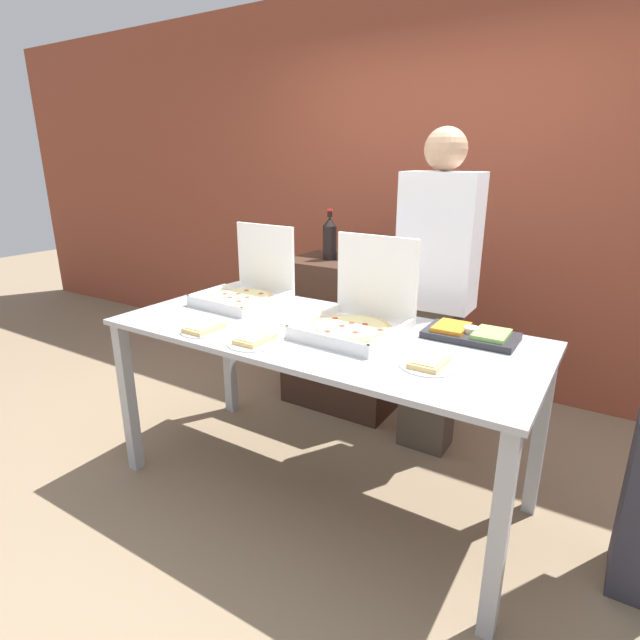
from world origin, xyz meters
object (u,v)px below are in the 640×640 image
at_px(pizza_box_far_left, 357,316).
at_px(paper_plate_front_left, 204,329).
at_px(veggie_tray, 471,334).
at_px(pizza_box_near_right, 247,288).
at_px(soda_bottle, 330,238).
at_px(person_guest_cap, 435,292).
at_px(soda_can_silver, 354,250).
at_px(paper_plate_front_right, 255,340).
at_px(paper_plate_front_center, 429,363).

bearing_deg(pizza_box_far_left, paper_plate_front_left, -145.38).
bearing_deg(veggie_tray, pizza_box_near_right, -177.36).
distance_m(veggie_tray, soda_bottle, 1.32).
bearing_deg(paper_plate_front_left, person_guest_cap, 52.57).
xyz_separation_m(pizza_box_near_right, soda_can_silver, (0.24, 0.80, 0.12)).
bearing_deg(paper_plate_front_right, person_guest_cap, 64.73).
bearing_deg(pizza_box_far_left, soda_bottle, 130.96).
distance_m(soda_bottle, soda_can_silver, 0.18).
bearing_deg(pizza_box_near_right, paper_plate_front_center, -12.67).
xyz_separation_m(paper_plate_front_left, paper_plate_front_center, (1.03, 0.17, -0.00)).
xyz_separation_m(paper_plate_front_right, soda_bottle, (-0.34, 1.19, 0.26)).
bearing_deg(paper_plate_front_left, veggie_tray, 27.50).
xyz_separation_m(soda_can_silver, person_guest_cap, (0.68, -0.31, -0.12)).
relative_size(veggie_tray, person_guest_cap, 0.22).
relative_size(pizza_box_near_right, soda_bottle, 1.39).
xyz_separation_m(soda_bottle, soda_can_silver, (0.13, 0.10, -0.08)).
xyz_separation_m(pizza_box_far_left, paper_plate_front_right, (-0.31, -0.37, -0.06)).
distance_m(pizza_box_near_right, paper_plate_front_center, 1.24).
relative_size(paper_plate_front_center, person_guest_cap, 0.13).
bearing_deg(paper_plate_front_left, paper_plate_front_right, 2.04).
xyz_separation_m(veggie_tray, person_guest_cap, (-0.32, 0.43, 0.05)).
height_order(pizza_box_far_left, person_guest_cap, person_guest_cap).
bearing_deg(pizza_box_far_left, paper_plate_front_center, -23.28).
relative_size(paper_plate_front_right, soda_bottle, 0.77).
bearing_deg(soda_bottle, pizza_box_far_left, -51.82).
distance_m(pizza_box_near_right, person_guest_cap, 1.04).
height_order(pizza_box_far_left, soda_bottle, soda_bottle).
distance_m(soda_can_silver, person_guest_cap, 0.75).
bearing_deg(soda_can_silver, paper_plate_front_right, -80.55).
relative_size(pizza_box_far_left, paper_plate_front_right, 1.86).
distance_m(paper_plate_front_right, veggie_tray, 0.96).
bearing_deg(paper_plate_front_left, soda_bottle, 92.17).
bearing_deg(pizza_box_near_right, veggie_tray, 5.71).
xyz_separation_m(paper_plate_front_center, paper_plate_front_right, (-0.73, -0.16, -0.00)).
bearing_deg(person_guest_cap, soda_can_silver, -24.70).
relative_size(paper_plate_front_right, person_guest_cap, 0.14).
bearing_deg(paper_plate_front_left, pizza_box_far_left, 31.85).
bearing_deg(soda_can_silver, soda_bottle, -142.72).
distance_m(paper_plate_front_center, soda_can_silver, 1.49).
relative_size(pizza_box_near_right, pizza_box_far_left, 0.97).
bearing_deg(veggie_tray, soda_can_silver, 143.49).
height_order(pizza_box_near_right, pizza_box_far_left, pizza_box_far_left).
bearing_deg(paper_plate_front_right, veggie_tray, 35.12).
height_order(paper_plate_front_center, veggie_tray, veggie_tray).
height_order(veggie_tray, person_guest_cap, person_guest_cap).
bearing_deg(person_guest_cap, paper_plate_front_center, 108.44).
distance_m(pizza_box_near_right, soda_can_silver, 0.84).
bearing_deg(paper_plate_front_right, paper_plate_front_center, 12.11).
relative_size(pizza_box_near_right, paper_plate_front_left, 2.09).
relative_size(soda_bottle, soda_can_silver, 2.60).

